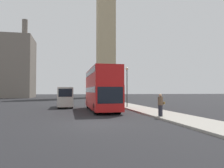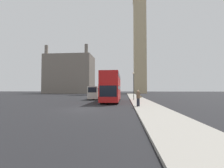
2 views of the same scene
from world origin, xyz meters
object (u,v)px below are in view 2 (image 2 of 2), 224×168
at_px(clock_tower, 140,28).
at_px(white_van, 95,92).
at_px(street_lamp, 134,81).
at_px(red_double_decker_bus, 112,86).
at_px(pedestrian, 138,98).

xyz_separation_m(clock_tower, white_van, (-14.13, -49.89, -33.97)).
xyz_separation_m(white_van, street_lamp, (7.69, -2.92, 2.11)).
bearing_deg(clock_tower, street_lamp, -96.96).
relative_size(clock_tower, white_van, 12.01).
xyz_separation_m(red_double_decker_bus, street_lamp, (3.76, 2.99, 0.99)).
height_order(red_double_decker_bus, street_lamp, street_lamp).
height_order(red_double_decker_bus, pedestrian, red_double_decker_bus).
relative_size(red_double_decker_bus, white_van, 1.80).
relative_size(pedestrian, street_lamp, 0.35).
xyz_separation_m(clock_tower, pedestrian, (-6.55, -63.24, -34.34)).
bearing_deg(street_lamp, clock_tower, 83.04).
relative_size(red_double_decker_bus, pedestrian, 5.80).
distance_m(clock_tower, street_lamp, 62.02).
xyz_separation_m(red_double_decker_bus, pedestrian, (3.66, -7.44, -1.49)).
distance_m(clock_tower, white_van, 61.99).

